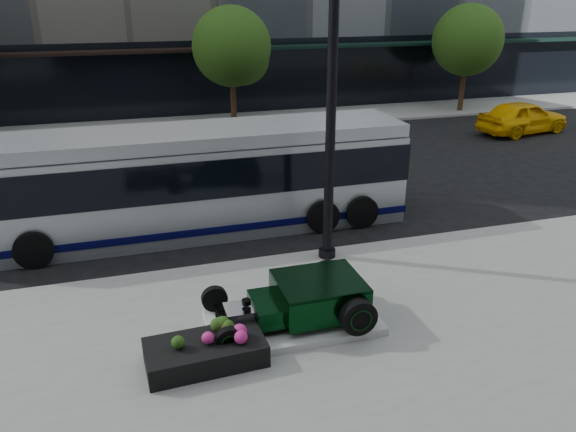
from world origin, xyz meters
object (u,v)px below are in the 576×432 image
object	(u,v)px
lamppost	(331,115)
white_sedan	(329,139)
transit_bus	(194,180)
hot_rod	(309,298)
flower_planter	(205,350)
yellow_taxi	(523,117)

from	to	relation	value
lamppost	white_sedan	world-z (taller)	lamppost
transit_bus	white_sedan	bearing A→B (deg)	43.42
hot_rod	flower_planter	world-z (taller)	hot_rod
flower_planter	transit_bus	distance (m)	6.68
flower_planter	yellow_taxi	bearing A→B (deg)	38.05
hot_rod	flower_planter	distance (m)	2.35
hot_rod	white_sedan	size ratio (longest dim) A/B	0.62
lamppost	flower_planter	bearing A→B (deg)	-136.38
lamppost	transit_bus	size ratio (longest dim) A/B	0.65
flower_planter	white_sedan	world-z (taller)	white_sedan
hot_rod	white_sedan	bearing A→B (deg)	67.43
yellow_taxi	flower_planter	bearing A→B (deg)	117.96
hot_rod	transit_bus	world-z (taller)	transit_bus
lamppost	white_sedan	xyz separation A→B (m)	(3.47, 9.06, -2.99)
hot_rod	lamppost	world-z (taller)	lamppost
transit_bus	white_sedan	world-z (taller)	transit_bus
flower_planter	hot_rod	bearing A→B (deg)	17.82
hot_rod	yellow_taxi	xyz separation A→B (m)	(15.24, 12.96, 0.09)
lamppost	yellow_taxi	distance (m)	17.39
hot_rod	transit_bus	distance (m)	6.05
white_sedan	lamppost	bearing A→B (deg)	143.43
lamppost	transit_bus	world-z (taller)	lamppost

